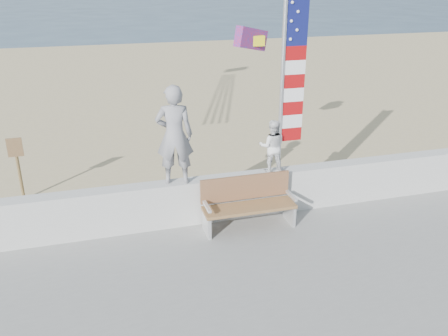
{
  "coord_description": "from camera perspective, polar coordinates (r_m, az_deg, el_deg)",
  "views": [
    {
      "loc": [
        -2.09,
        -6.25,
        4.82
      ],
      "look_at": [
        0.2,
        1.8,
        1.35
      ],
      "focal_mm": 38.0,
      "sensor_mm": 36.0,
      "label": 1
    }
  ],
  "objects": [
    {
      "name": "parafoil_kite",
      "position": [
        11.99,
        3.36,
        15.24
      ],
      "size": [
        0.98,
        0.65,
        0.66
      ],
      "color": "red",
      "rests_on": "ground"
    },
    {
      "name": "flag",
      "position": [
        9.19,
        7.77,
        10.85
      ],
      "size": [
        0.5,
        0.08,
        3.5
      ],
      "color": "silver",
      "rests_on": "seawall"
    },
    {
      "name": "child",
      "position": [
        9.46,
        5.79,
        2.62
      ],
      "size": [
        0.62,
        0.55,
        1.08
      ],
      "primitive_type": "imported",
      "rotation": [
        0.0,
        0.0,
        2.83
      ],
      "color": "white",
      "rests_on": "seawall"
    },
    {
      "name": "sand",
      "position": [
        16.11,
        -7.76,
        5.05
      ],
      "size": [
        90.0,
        40.0,
        0.08
      ],
      "primitive_type": "cube",
      "color": "tan",
      "rests_on": "ground"
    },
    {
      "name": "seawall",
      "position": [
        9.48,
        -1.5,
        -3.7
      ],
      "size": [
        30.0,
        0.35,
        0.9
      ],
      "primitive_type": "cube",
      "color": "silver",
      "rests_on": "boardwalk"
    },
    {
      "name": "sign",
      "position": [
        11.28,
        -23.56,
        0.46
      ],
      "size": [
        0.32,
        0.07,
        1.46
      ],
      "color": "brown",
      "rests_on": "sand"
    },
    {
      "name": "ground",
      "position": [
        8.16,
        2.18,
        -13.68
      ],
      "size": [
        220.0,
        220.0,
        0.0
      ],
      "primitive_type": "plane",
      "color": "#2D475B",
      "rests_on": "ground"
    },
    {
      "name": "bench",
      "position": [
        9.22,
        2.88,
        -4.12
      ],
      "size": [
        1.8,
        0.57,
        1.0
      ],
      "color": "olive",
      "rests_on": "boardwalk"
    },
    {
      "name": "adult",
      "position": [
        8.82,
        -5.99,
        3.95
      ],
      "size": [
        0.77,
        0.58,
        1.9
      ],
      "primitive_type": "imported",
      "rotation": [
        0.0,
        0.0,
        2.95
      ],
      "color": "gray",
      "rests_on": "seawall"
    }
  ]
}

